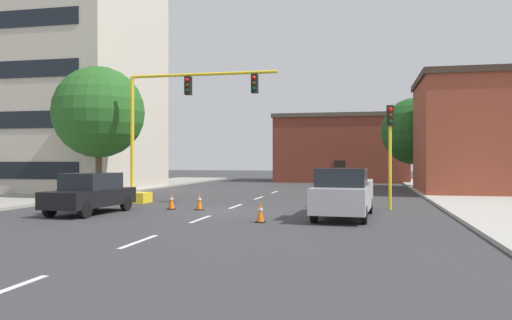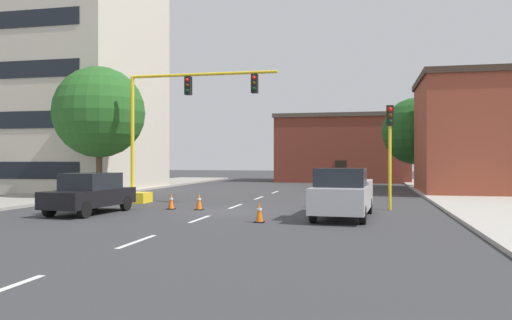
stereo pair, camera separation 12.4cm
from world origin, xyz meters
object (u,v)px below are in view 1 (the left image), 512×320
Objects in this scene: tree_right_far at (415,131)px; traffic_cone_roadside_c at (260,212)px; traffic_cone_roadside_a at (199,202)px; tree_left_near at (99,112)px; traffic_cone_roadside_b at (171,201)px; traffic_signal_gantry at (152,161)px; sedan_black_near_left at (90,193)px; traffic_light_pole_right at (390,133)px; pickup_truck_silver at (344,193)px.

traffic_cone_roadside_c is at bearing -107.12° from tree_right_far.
tree_left_near is at bearing 147.80° from traffic_cone_roadside_a.
traffic_cone_roadside_a is at bearing -118.23° from tree_right_far.
traffic_cone_roadside_b is (-1.36, -0.01, -0.00)m from traffic_cone_roadside_a.
traffic_signal_gantry is 1.14× the size of tree_left_near.
traffic_signal_gantry is 1.91× the size of sedan_black_near_left.
traffic_cone_roadside_a is (4.05, 2.51, -0.51)m from sedan_black_near_left.
traffic_light_pole_right reaches higher than traffic_cone_roadside_b.
traffic_cone_roadside_b is (-12.83, -21.37, -4.24)m from tree_right_far.
pickup_truck_silver is (10.29, -4.84, -1.25)m from traffic_signal_gantry.
sedan_black_near_left is at bearing -137.04° from traffic_cone_roadside_b.
traffic_cone_roadside_a is (-8.57, -1.85, -3.15)m from traffic_light_pole_right.
tree_left_near is at bearing 142.36° from traffic_cone_roadside_c.
tree_left_near is 10.11× the size of traffic_cone_roadside_b.
traffic_cone_roadside_a is at bearing 31.79° from sedan_black_near_left.
tree_left_near is at bearing 169.36° from traffic_light_pole_right.
traffic_cone_roadside_c is (-2.94, -2.12, -0.60)m from pickup_truck_silver.
traffic_cone_roadside_a is at bearing -39.40° from traffic_signal_gantry.
traffic_signal_gantry is 11.55× the size of traffic_cone_roadside_c.
tree_left_near reaches higher than traffic_cone_roadside_b.
traffic_signal_gantry is 5.70m from sedan_black_near_left.
tree_right_far is 28.71m from sedan_black_near_left.
sedan_black_near_left is at bearing -62.99° from tree_left_near.
sedan_black_near_left is at bearing -148.21° from traffic_cone_roadside_a.
traffic_cone_roadside_a is (7.84, -4.94, -4.70)m from tree_left_near.
traffic_light_pole_right is 0.87× the size of pickup_truck_silver.
traffic_signal_gantry is at bearing 174.57° from traffic_light_pole_right.
traffic_cone_roadside_b is 1.01× the size of traffic_cone_roadside_c.
sedan_black_near_left is at bearing -160.93° from traffic_light_pole_right.
tree_right_far is 1.60× the size of sedan_black_near_left.
sedan_black_near_left is 5.97× the size of traffic_cone_roadside_a.
traffic_signal_gantry is 4.23m from traffic_cone_roadside_b.
traffic_cone_roadside_b is at bearing -37.35° from tree_left_near.
pickup_truck_silver is 3.67m from traffic_cone_roadside_c.
sedan_black_near_left is 4.79m from traffic_cone_roadside_a.
tree_right_far is 9.53× the size of traffic_cone_roadside_a.
pickup_truck_silver reaches higher than sedan_black_near_left.
traffic_light_pole_right is 6.20× the size of traffic_cone_roadside_a.
pickup_truck_silver reaches higher than traffic_cone_roadside_a.
sedan_black_near_left reaches higher than traffic_cone_roadside_a.
traffic_signal_gantry is at bearing -24.74° from tree_left_near.
traffic_signal_gantry is at bearing 136.55° from traffic_cone_roadside_c.
tree_right_far reaches higher than traffic_light_pole_right.
traffic_cone_roadside_b is (-9.93, -1.86, -3.15)m from traffic_light_pole_right.
sedan_black_near_left is (-12.61, -4.36, -2.64)m from traffic_light_pole_right.
traffic_signal_gantry is 5.40m from tree_left_near.
traffic_light_pole_right reaches higher than traffic_cone_roadside_a.
sedan_black_near_left is at bearing -176.36° from pickup_truck_silver.
traffic_cone_roadside_c is at bearing -130.16° from traffic_light_pole_right.
sedan_black_near_left reaches higher than traffic_cone_roadside_b.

